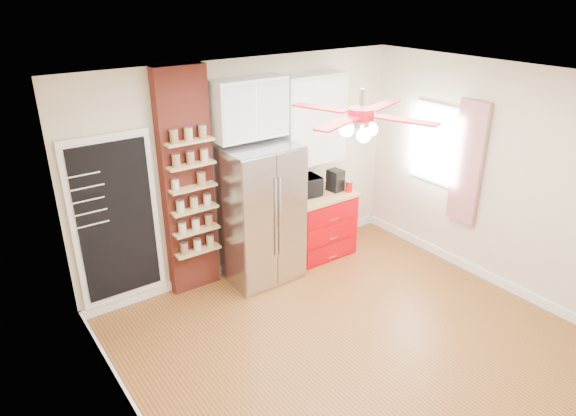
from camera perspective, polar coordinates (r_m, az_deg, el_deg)
floor at (r=5.69m, az=6.71°, el=-14.20°), size 4.50×4.50×0.00m
ceiling at (r=4.57m, az=8.35°, el=13.61°), size 4.50×4.50×0.00m
wall_back at (r=6.47m, az=-4.60°, el=4.39°), size 4.50×0.02×2.70m
wall_front at (r=3.97m, az=27.66°, el=-11.85°), size 4.50×0.02×2.70m
wall_left at (r=3.98m, az=-17.62°, el=-9.92°), size 0.02×4.00×2.70m
wall_right at (r=6.62m, az=21.99°, el=3.16°), size 0.02×4.00×2.70m
chalkboard at (r=5.91m, az=-18.56°, el=-1.39°), size 0.95×0.05×1.95m
brick_pillar at (r=6.03m, az=-11.12°, el=2.56°), size 0.60×0.16×2.70m
fridge at (r=6.33m, az=-3.10°, el=-0.66°), size 0.90×0.70×1.75m
upper_glass_cabinet at (r=6.08m, az=-4.38°, el=10.99°), size 0.90×0.35×0.70m
red_cabinet at (r=7.05m, az=3.40°, el=-1.76°), size 0.94×0.64×0.90m
upper_shelf_unit at (r=6.70m, az=2.78°, el=9.81°), size 0.90×0.30×1.15m
window at (r=7.04m, az=16.11°, el=6.84°), size 0.04×0.75×1.05m
curtain at (r=6.72m, az=19.34°, el=4.74°), size 0.06×0.40×1.55m
ceiling_fan at (r=4.62m, az=8.14°, el=10.25°), size 1.40×1.40×0.44m
toaster_oven at (r=6.74m, az=1.56°, el=2.37°), size 0.50×0.36×0.26m
coffee_maker at (r=6.95m, az=5.28°, el=3.09°), size 0.19×0.21×0.29m
canister_left at (r=6.95m, az=6.78°, el=2.37°), size 0.12×0.12×0.14m
canister_right at (r=7.06m, az=5.57°, el=2.82°), size 0.12×0.12×0.15m
pantry_jar_oats at (r=5.83m, az=-12.42°, el=2.54°), size 0.11×0.11×0.12m
pantry_jar_beans at (r=5.92m, az=-9.61°, el=3.20°), size 0.12×0.12×0.13m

